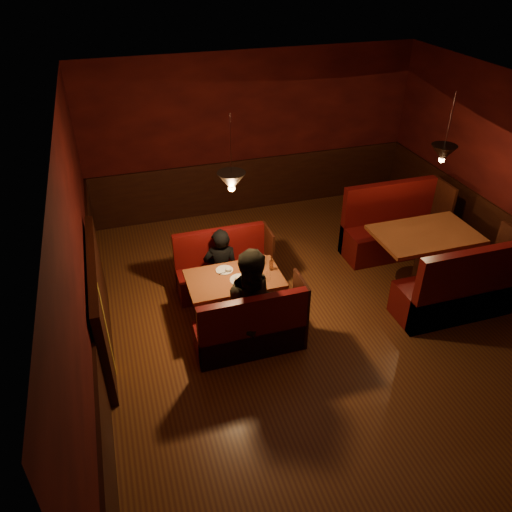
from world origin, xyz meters
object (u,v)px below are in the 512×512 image
object	(u,v)px
second_table	(423,245)
diner_a	(221,251)
main_bench_far	(224,271)
diner_b	(256,290)
second_bench_near	(459,293)
main_table	(236,287)
second_bench_far	(392,231)
main_bench_near	(252,333)

from	to	relation	value
second_table	diner_a	xyz separation A→B (m)	(-2.92, 0.61, 0.08)
main_bench_far	diner_b	world-z (taller)	diner_b
main_bench_far	second_bench_near	world-z (taller)	second_bench_near
diner_b	main_table	bearing A→B (deg)	101.73
main_bench_far	second_bench_far	world-z (taller)	second_bench_far
second_bench_near	main_table	bearing A→B (deg)	163.48
diner_a	diner_b	xyz separation A→B (m)	(0.13, -1.24, 0.18)
second_bench_near	second_table	bearing A→B (deg)	92.20
second_bench_far	diner_b	distance (m)	3.24
main_bench_near	second_bench_far	world-z (taller)	second_bench_far
main_bench_near	second_bench_near	world-z (taller)	second_bench_near
main_table	second_table	world-z (taller)	main_table
main_table	diner_b	xyz separation A→B (m)	(0.09, -0.61, 0.36)
second_bench_near	diner_a	bearing A→B (deg)	153.12
main_bench_far	second_bench_near	bearing A→B (deg)	-28.52
second_bench_near	diner_b	size ratio (longest dim) A/B	0.93
diner_b	second_bench_far	bearing A→B (deg)	31.52
second_bench_far	second_bench_near	distance (m)	1.77
main_table	diner_a	bearing A→B (deg)	93.78
second_table	main_table	bearing A→B (deg)	-179.56
main_table	second_bench_near	bearing A→B (deg)	-16.52
main_bench_far	main_bench_near	distance (m)	1.42
second_table	second_bench_near	world-z (taller)	second_bench_near
second_table	second_bench_far	world-z (taller)	second_bench_far
diner_a	main_table	bearing A→B (deg)	104.37
main_bench_far	diner_b	xyz separation A→B (m)	(0.08, -1.32, 0.58)
main_bench_far	main_bench_near	world-z (taller)	same
main_table	diner_a	size ratio (longest dim) A/B	0.89
main_bench_far	diner_b	bearing A→B (deg)	-86.63
second_bench_far	main_bench_near	bearing A→B (deg)	-150.78
second_table	diner_b	xyz separation A→B (m)	(-2.79, -0.63, 0.26)
main_table	main_bench_near	world-z (taller)	main_bench_near
main_bench_near	second_bench_far	size ratio (longest dim) A/B	0.84
main_bench_near	diner_b	size ratio (longest dim) A/B	0.79
second_bench_far	diner_b	size ratio (longest dim) A/B	0.93
main_table	second_bench_near	distance (m)	3.04
main_table	second_bench_far	xyz separation A→B (m)	(2.91, 0.91, -0.14)
second_bench_near	diner_b	bearing A→B (deg)	174.88
main_bench_near	diner_b	distance (m)	0.59
main_table	second_bench_far	distance (m)	3.05
diner_b	main_bench_near	bearing A→B (deg)	-124.28
second_table	second_bench_far	distance (m)	0.92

